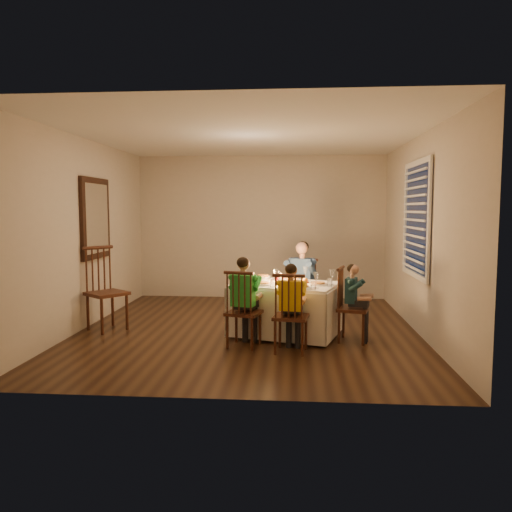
# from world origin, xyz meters

# --- Properties ---
(ground) EXTENTS (5.00, 5.00, 0.00)m
(ground) POSITION_xyz_m (0.00, 0.00, 0.00)
(ground) COLOR black
(ground) RESTS_ON ground
(wall_left) EXTENTS (0.02, 5.00, 2.60)m
(wall_left) POSITION_xyz_m (-2.25, 0.00, 1.30)
(wall_left) COLOR beige
(wall_left) RESTS_ON ground
(wall_right) EXTENTS (0.02, 5.00, 2.60)m
(wall_right) POSITION_xyz_m (2.25, 0.00, 1.30)
(wall_right) COLOR beige
(wall_right) RESTS_ON ground
(wall_back) EXTENTS (4.50, 0.02, 2.60)m
(wall_back) POSITION_xyz_m (0.00, 2.50, 1.30)
(wall_back) COLOR beige
(wall_back) RESTS_ON ground
(ceiling) EXTENTS (5.00, 5.00, 0.00)m
(ceiling) POSITION_xyz_m (0.00, 0.00, 2.60)
(ceiling) COLOR white
(ceiling) RESTS_ON wall_back
(dining_table) EXTENTS (1.52, 1.28, 0.65)m
(dining_table) POSITION_xyz_m (0.51, -0.25, 0.48)
(dining_table) COLOR white
(dining_table) RESTS_ON ground
(chair_adult) EXTENTS (0.49, 0.48, 0.92)m
(chair_adult) POSITION_xyz_m (0.72, 0.46, 0.00)
(chair_adult) COLOR #381B0F
(chair_adult) RESTS_ON ground
(chair_near_left) EXTENTS (0.46, 0.45, 0.92)m
(chair_near_left) POSITION_xyz_m (0.03, -0.84, 0.00)
(chair_near_left) COLOR #381B0F
(chair_near_left) RESTS_ON ground
(chair_near_right) EXTENTS (0.43, 0.42, 0.92)m
(chair_near_right) POSITION_xyz_m (0.58, -1.03, 0.00)
(chair_near_right) COLOR #381B0F
(chair_near_right) RESTS_ON ground
(chair_end) EXTENTS (0.45, 0.46, 0.92)m
(chair_end) POSITION_xyz_m (1.35, -0.51, 0.00)
(chair_end) COLOR #381B0F
(chair_end) RESTS_ON ground
(chair_extra) EXTENTS (0.64, 0.64, 1.13)m
(chair_extra) POSITION_xyz_m (-1.90, -0.17, 0.00)
(chair_extra) COLOR #381B0F
(chair_extra) RESTS_ON ground
(adult) EXTENTS (0.53, 0.51, 1.18)m
(adult) POSITION_xyz_m (0.72, 0.46, 0.00)
(adult) COLOR navy
(adult) RESTS_ON ground
(child_green) EXTENTS (0.43, 0.41, 1.08)m
(child_green) POSITION_xyz_m (0.03, -0.84, 0.00)
(child_green) COLOR green
(child_green) RESTS_ON ground
(child_yellow) EXTENTS (0.37, 0.35, 1.02)m
(child_yellow) POSITION_xyz_m (0.58, -1.03, 0.00)
(child_yellow) COLOR yellow
(child_yellow) RESTS_ON ground
(child_teal) EXTENTS (0.34, 0.35, 0.96)m
(child_teal) POSITION_xyz_m (1.35, -0.51, 0.00)
(child_teal) COLOR #1A3A42
(child_teal) RESTS_ON ground
(setting_adult) EXTENTS (0.32, 0.32, 0.02)m
(setting_adult) POSITION_xyz_m (0.59, -0.00, 0.69)
(setting_adult) COLOR white
(setting_adult) RESTS_ON dining_table
(setting_green) EXTENTS (0.32, 0.32, 0.02)m
(setting_green) POSITION_xyz_m (0.22, -0.41, 0.69)
(setting_green) COLOR white
(setting_green) RESTS_ON dining_table
(setting_yellow) EXTENTS (0.32, 0.32, 0.02)m
(setting_yellow) POSITION_xyz_m (0.70, -0.63, 0.69)
(setting_yellow) COLOR white
(setting_yellow) RESTS_ON dining_table
(setting_teal) EXTENTS (0.32, 0.32, 0.02)m
(setting_teal) POSITION_xyz_m (0.92, -0.35, 0.69)
(setting_teal) COLOR white
(setting_teal) RESTS_ON dining_table
(candle_left) EXTENTS (0.06, 0.06, 0.10)m
(candle_left) POSITION_xyz_m (0.45, -0.23, 0.73)
(candle_left) COLOR silver
(candle_left) RESTS_ON dining_table
(candle_right) EXTENTS (0.06, 0.06, 0.10)m
(candle_right) POSITION_xyz_m (0.59, -0.27, 0.73)
(candle_right) COLOR silver
(candle_right) RESTS_ON dining_table
(squash) EXTENTS (0.09, 0.09, 0.09)m
(squash) POSITION_xyz_m (0.04, 0.18, 0.72)
(squash) COLOR #FFFA43
(squash) RESTS_ON dining_table
(orange_fruit) EXTENTS (0.08, 0.08, 0.08)m
(orange_fruit) POSITION_xyz_m (0.76, -0.28, 0.72)
(orange_fruit) COLOR orange
(orange_fruit) RESTS_ON dining_table
(serving_bowl) EXTENTS (0.24, 0.24, 0.05)m
(serving_bowl) POSITION_xyz_m (0.19, 0.08, 0.70)
(serving_bowl) COLOR white
(serving_bowl) RESTS_ON dining_table
(wall_mirror) EXTENTS (0.06, 0.95, 1.15)m
(wall_mirror) POSITION_xyz_m (-2.22, 0.30, 1.50)
(wall_mirror) COLOR black
(wall_mirror) RESTS_ON wall_left
(window_blinds) EXTENTS (0.07, 1.34, 1.54)m
(window_blinds) POSITION_xyz_m (2.21, 0.10, 1.50)
(window_blinds) COLOR #0C1732
(window_blinds) RESTS_ON wall_right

